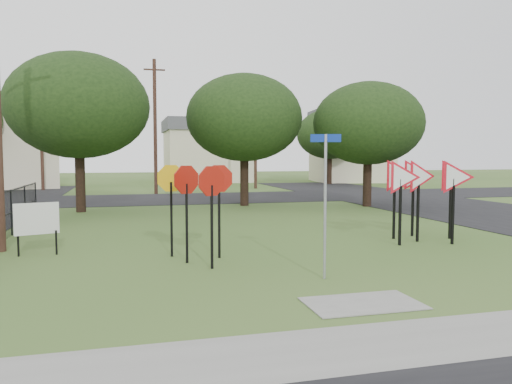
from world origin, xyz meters
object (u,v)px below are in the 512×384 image
street_name_sign (325,197)px  info_board (37,220)px  stop_sign_cluster (197,189)px  yield_sign_cluster (422,180)px

street_name_sign → info_board: size_ratio=2.21×
stop_sign_cluster → info_board: bearing=155.9°
street_name_sign → yield_sign_cluster: bearing=38.1°
yield_sign_cluster → stop_sign_cluster: bearing=-170.1°
yield_sign_cluster → info_board: size_ratio=2.30×
street_name_sign → yield_sign_cluster: 5.95m
yield_sign_cluster → info_board: yield_sign_cluster is taller
stop_sign_cluster → info_board: 4.39m
street_name_sign → stop_sign_cluster: (-2.36, 2.43, 0.04)m
street_name_sign → yield_sign_cluster: (4.68, 3.67, 0.12)m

